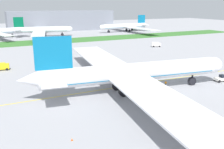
# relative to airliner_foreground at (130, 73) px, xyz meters

# --- Properties ---
(ground_plane) EXTENTS (600.00, 600.00, 0.00)m
(ground_plane) POSITION_rel_airliner_foreground_xyz_m (-0.34, 1.81, -5.58)
(ground_plane) COLOR #9E9EA3
(ground_plane) RESTS_ON ground
(apron_taxi_line) EXTENTS (280.00, 0.36, 0.01)m
(apron_taxi_line) POSITION_rel_airliner_foreground_xyz_m (-0.34, 5.26, -5.58)
(apron_taxi_line) COLOR yellow
(apron_taxi_line) RESTS_ON ground
(grass_median_strip) EXTENTS (320.00, 24.00, 0.10)m
(grass_median_strip) POSITION_rel_airliner_foreground_xyz_m (-0.34, 110.30, -5.53)
(grass_median_strip) COLOR #38722D
(grass_median_strip) RESTS_ON ground
(airliner_foreground) EXTENTS (59.99, 98.07, 16.43)m
(airliner_foreground) POSITION_rel_airliner_foreground_xyz_m (0.00, 0.00, 0.00)
(airliner_foreground) COLOR white
(airliner_foreground) RESTS_ON ground
(pushback_tug) EXTENTS (5.57, 2.80, 2.21)m
(pushback_tug) POSITION_rel_airliner_foreground_xyz_m (31.10, -4.12, -4.58)
(pushback_tug) COLOR white
(pushback_tug) RESTS_ON ground
(ground_crew_wingwalker_port) EXTENTS (0.46, 0.48, 1.63)m
(ground_crew_wingwalker_port) POSITION_rel_airliner_foreground_xyz_m (12.35, -0.17, -4.59)
(ground_crew_wingwalker_port) COLOR black
(ground_crew_wingwalker_port) RESTS_ON ground
(traffic_cone_port_wing) EXTENTS (0.36, 0.36, 0.58)m
(traffic_cone_port_wing) POSITION_rel_airliner_foreground_xyz_m (-22.84, -18.41, -5.30)
(traffic_cone_port_wing) COLOR #F2590C
(traffic_cone_port_wing) RESTS_ON ground
(service_truck_baggage_loader) EXTENTS (5.59, 3.08, 2.71)m
(service_truck_baggage_loader) POSITION_rel_airliner_foreground_xyz_m (-30.76, 42.61, -4.07)
(service_truck_baggage_loader) COLOR yellow
(service_truck_baggage_loader) RESTS_ON ground
(service_truck_fuel_bowser) EXTENTS (5.64, 4.03, 2.79)m
(service_truck_fuel_bowser) POSITION_rel_airliner_foreground_xyz_m (53.09, 61.56, -4.06)
(service_truck_fuel_bowser) COLOR white
(service_truck_fuel_bowser) RESTS_ON ground
(parked_airliner_far_right) EXTENTS (46.70, 75.51, 14.73)m
(parked_airliner_far_right) POSITION_rel_airliner_foreground_xyz_m (3.71, 141.09, -0.58)
(parked_airliner_far_right) COLOR white
(parked_airliner_far_right) RESTS_ON ground
(parked_airliner_far_outer) EXTENTS (51.20, 82.97, 14.39)m
(parked_airliner_far_outer) POSITION_rel_airliner_foreground_xyz_m (78.57, 143.06, -0.69)
(parked_airliner_far_outer) COLOR white
(parked_airliner_far_outer) RESTS_ON ground
(terminal_building) EXTENTS (97.48, 20.00, 18.00)m
(terminal_building) POSITION_rel_airliner_foreground_xyz_m (31.32, 180.40, 3.42)
(terminal_building) COLOR gray
(terminal_building) RESTS_ON ground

